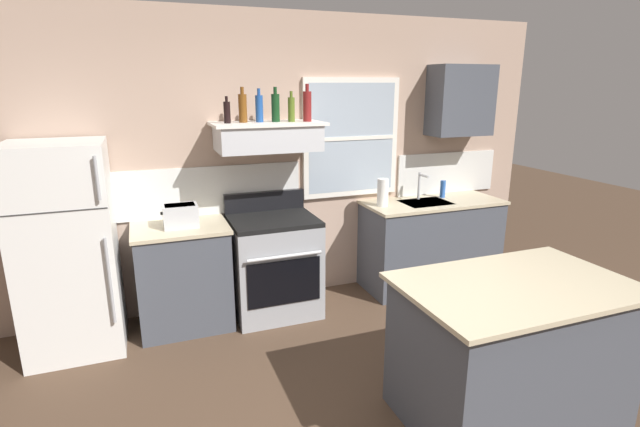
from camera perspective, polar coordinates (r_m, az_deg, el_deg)
back_wall at (r=4.60m, az=-3.61°, el=6.29°), size 5.40×0.11×2.70m
refrigerator at (r=4.19m, az=-27.92°, el=-3.80°), size 0.70×0.72×1.66m
counter_left_of_stove at (r=4.33m, az=-15.97°, el=-7.19°), size 0.79×0.63×0.91m
toaster at (r=4.13m, az=-16.32°, el=-0.22°), size 0.30×0.20×0.19m
stove_range at (r=4.42m, az=-5.51°, el=-6.09°), size 0.76×0.69×1.09m
range_hood_shelf at (r=4.23m, az=-6.26°, el=9.15°), size 0.96×0.52×0.24m
bottle_balsamic_dark at (r=4.14m, az=-11.04°, el=11.81°), size 0.06×0.06×0.22m
bottle_amber_wine at (r=4.19m, az=-9.21°, el=12.36°), size 0.07×0.07×0.30m
bottle_blue_liqueur at (r=4.22m, az=-7.27°, el=12.38°), size 0.07×0.07×0.28m
bottle_dark_green_wine at (r=4.24m, az=-5.33°, el=12.51°), size 0.07×0.07×0.29m
bottle_olive_oil_square at (r=4.24m, az=-3.44°, el=12.35°), size 0.06×0.06×0.26m
bottle_red_label_wine at (r=4.26m, az=-1.54°, el=12.73°), size 0.07×0.07×0.32m
counter_right_with_sink at (r=5.13m, az=13.02°, el=-3.44°), size 1.43×0.63×0.91m
sink_faucet at (r=4.99m, az=11.89°, el=3.58°), size 0.03×0.17×0.28m
paper_towel_roll at (r=4.68m, az=7.50°, el=2.51°), size 0.11×0.11×0.27m
dish_soap_bottle at (r=5.17m, az=14.44°, el=2.85°), size 0.06×0.06×0.18m
kitchen_island at (r=3.32m, az=21.74°, el=-14.92°), size 1.40×0.90×0.91m
upper_cabinet_right at (r=5.19m, az=16.43°, el=12.81°), size 0.64×0.32×0.70m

